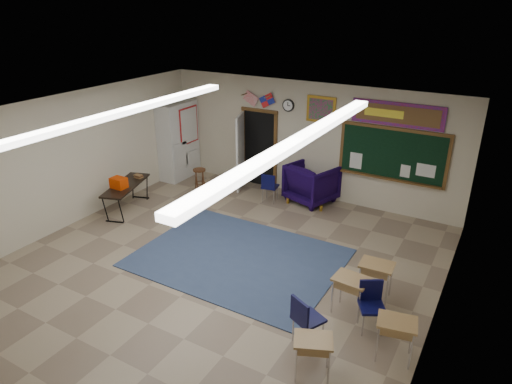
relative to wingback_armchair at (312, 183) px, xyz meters
The scene contains 24 objects.
floor 4.19m from the wingback_armchair, 94.64° to the right, with size 9.00×9.00×0.00m, color gray.
back_wall 1.11m from the wingback_armchair, 133.92° to the left, with size 8.00×0.04×3.00m, color #BBB598.
left_wall 6.08m from the wingback_armchair, 136.26° to the right, with size 0.04×9.00×3.00m, color #BBB598.
right_wall 5.62m from the wingback_armchair, 48.57° to the right, with size 0.04×9.00×3.00m, color #BBB598.
ceiling 4.85m from the wingback_armchair, 94.64° to the right, with size 8.00×9.00×0.04m, color silver.
area_rug 3.39m from the wingback_armchair, 92.34° to the right, with size 4.00×3.00×0.02m, color #31405E.
fluorescent_strips 4.82m from the wingback_armchair, 94.64° to the right, with size 3.86×6.00×0.10m, color white, non-canonical shape.
doorway 1.93m from the wingback_armchair, behind, with size 1.10×0.89×2.16m.
chalkboard 2.12m from the wingback_armchair, ahead, with size 2.55×0.14×1.30m.
bulletin_board 2.71m from the wingback_armchair, ahead, with size 2.10×0.05×0.55m.
framed_art_print 1.87m from the wingback_armchair, 87.66° to the left, with size 0.75×0.05×0.65m.
wall_clock 2.07m from the wingback_armchair, 160.38° to the left, with size 0.32×0.05×0.32m.
wall_flags 2.65m from the wingback_armchair, behind, with size 1.16×0.06×0.70m, color red, non-canonical shape.
storage_cabinet 4.10m from the wingback_armchair, behind, with size 0.59×1.25×2.20m.
wingback_armchair is the anchor object (origin of this frame).
student_chair_reading 1.07m from the wingback_armchair, 148.30° to the right, with size 0.40×0.40×0.80m, color #080932, non-canonical shape.
student_chair_desk_a 5.33m from the wingback_armchair, 66.90° to the right, with size 0.43×0.43×0.85m, color #080932, non-canonical shape.
student_chair_desk_b 5.01m from the wingback_armchair, 55.56° to the right, with size 0.41×0.41×0.82m, color #080932, non-canonical shape.
student_desk_front_left 4.57m from the wingback_armchair, 58.36° to the right, with size 0.60×0.47×0.68m.
student_desk_front_right 4.19m from the wingback_armchair, 51.01° to the right, with size 0.59×0.46×0.68m.
student_desk_back_left 5.99m from the wingback_armchair, 66.23° to the right, with size 0.65×0.58×0.64m.
student_desk_back_right 5.65m from the wingback_armchair, 54.05° to the right, with size 0.63×0.52×0.67m.
folding_table 4.66m from the wingback_armchair, 143.41° to the right, with size 1.03×1.72×0.93m.
wooden_stool 3.07m from the wingback_armchair, 164.09° to the right, with size 0.34×0.34×0.60m.
Camera 1 is at (4.52, -5.95, 4.92)m, focal length 32.00 mm.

